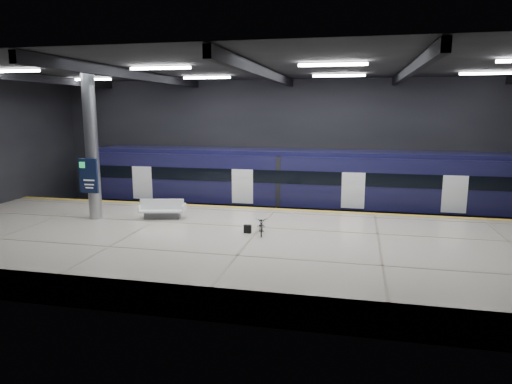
% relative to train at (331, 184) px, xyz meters
% --- Properties ---
extents(ground, '(30.00, 30.00, 0.00)m').
position_rel_train_xyz_m(ground, '(-2.72, -5.50, -2.06)').
color(ground, black).
rests_on(ground, ground).
extents(room_shell, '(30.10, 16.10, 8.05)m').
position_rel_train_xyz_m(room_shell, '(-2.72, -5.49, 3.66)').
color(room_shell, black).
rests_on(room_shell, ground).
extents(platform, '(30.00, 11.00, 1.10)m').
position_rel_train_xyz_m(platform, '(-2.72, -8.00, -1.51)').
color(platform, beige).
rests_on(platform, ground).
extents(safety_strip, '(30.00, 0.40, 0.01)m').
position_rel_train_xyz_m(safety_strip, '(-2.72, -2.75, -0.95)').
color(safety_strip, gold).
rests_on(safety_strip, platform).
extents(rails, '(30.00, 1.52, 0.16)m').
position_rel_train_xyz_m(rails, '(-2.72, 0.00, -1.98)').
color(rails, gray).
rests_on(rails, ground).
extents(train, '(29.40, 2.84, 3.79)m').
position_rel_train_xyz_m(train, '(0.00, 0.00, 0.00)').
color(train, black).
rests_on(train, ground).
extents(bench, '(2.26, 1.31, 0.94)m').
position_rel_train_xyz_m(bench, '(-7.60, -5.88, -0.63)').
color(bench, '#595B60').
rests_on(bench, platform).
extents(bicycle, '(0.77, 1.49, 0.74)m').
position_rel_train_xyz_m(bicycle, '(-2.44, -7.54, -0.59)').
color(bicycle, '#99999E').
rests_on(bicycle, platform).
extents(pannier_bag, '(0.31, 0.20, 0.35)m').
position_rel_train_xyz_m(pannier_bag, '(-3.04, -7.54, -0.78)').
color(pannier_bag, black).
rests_on(pannier_bag, platform).
extents(info_column, '(0.90, 0.78, 6.90)m').
position_rel_train_xyz_m(info_column, '(-10.72, -6.52, 2.40)').
color(info_column, '#9EA0A5').
rests_on(info_column, platform).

